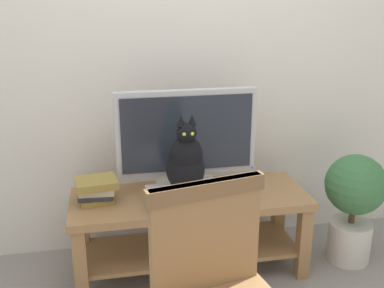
{
  "coord_description": "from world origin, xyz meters",
  "views": [
    {
      "loc": [
        -0.44,
        -1.83,
        1.57
      ],
      "look_at": [
        0.0,
        0.44,
        0.8
      ],
      "focal_mm": 42.83,
      "sensor_mm": 36.0,
      "label": 1
    }
  ],
  "objects_px": {
    "tv": "(187,138)",
    "potted_plant": "(354,201)",
    "tv_stand": "(190,218)",
    "book_stack": "(97,189)",
    "media_box": "(185,197)",
    "cat": "(186,163)"
  },
  "relations": [
    {
      "from": "tv",
      "to": "book_stack",
      "type": "height_order",
      "value": "tv"
    },
    {
      "from": "media_box",
      "to": "potted_plant",
      "type": "height_order",
      "value": "potted_plant"
    },
    {
      "from": "book_stack",
      "to": "tv",
      "type": "bearing_deg",
      "value": 8.81
    },
    {
      "from": "tv",
      "to": "potted_plant",
      "type": "bearing_deg",
      "value": -10.21
    },
    {
      "from": "tv_stand",
      "to": "cat",
      "type": "bearing_deg",
      "value": -112.34
    },
    {
      "from": "tv_stand",
      "to": "book_stack",
      "type": "xyz_separation_m",
      "value": [
        -0.52,
        0.02,
        0.21
      ]
    },
    {
      "from": "tv_stand",
      "to": "tv",
      "type": "xyz_separation_m",
      "value": [
        0.0,
        0.1,
        0.45
      ]
    },
    {
      "from": "tv",
      "to": "book_stack",
      "type": "bearing_deg",
      "value": -171.19
    },
    {
      "from": "tv",
      "to": "media_box",
      "type": "height_order",
      "value": "tv"
    },
    {
      "from": "cat",
      "to": "tv",
      "type": "bearing_deg",
      "value": 78.01
    },
    {
      "from": "tv_stand",
      "to": "book_stack",
      "type": "distance_m",
      "value": 0.56
    },
    {
      "from": "cat",
      "to": "media_box",
      "type": "bearing_deg",
      "value": 94.81
    },
    {
      "from": "media_box",
      "to": "book_stack",
      "type": "height_order",
      "value": "book_stack"
    },
    {
      "from": "tv",
      "to": "book_stack",
      "type": "relative_size",
      "value": 3.36
    },
    {
      "from": "tv",
      "to": "cat",
      "type": "distance_m",
      "value": 0.22
    },
    {
      "from": "tv_stand",
      "to": "potted_plant",
      "type": "height_order",
      "value": "potted_plant"
    },
    {
      "from": "media_box",
      "to": "potted_plant",
      "type": "relative_size",
      "value": 0.62
    },
    {
      "from": "cat",
      "to": "potted_plant",
      "type": "bearing_deg",
      "value": 1.75
    },
    {
      "from": "tv",
      "to": "media_box",
      "type": "relative_size",
      "value": 1.9
    },
    {
      "from": "media_box",
      "to": "tv",
      "type": "bearing_deg",
      "value": 76.88
    },
    {
      "from": "tv_stand",
      "to": "book_stack",
      "type": "relative_size",
      "value": 5.62
    },
    {
      "from": "tv",
      "to": "potted_plant",
      "type": "relative_size",
      "value": 1.17
    }
  ]
}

